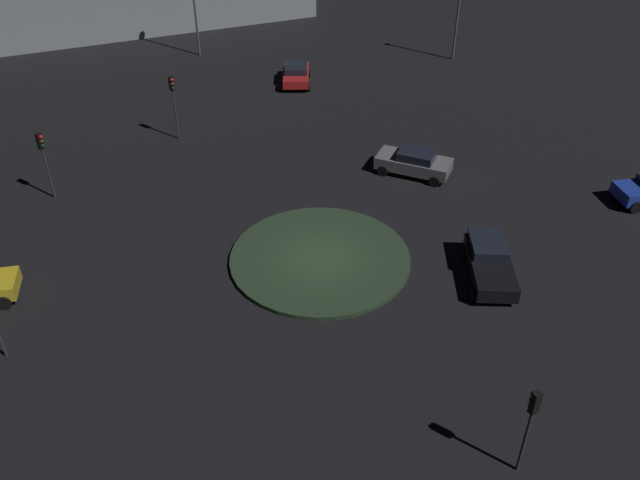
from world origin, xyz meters
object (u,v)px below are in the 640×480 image
object	(u,v)px
traffic_light_north	(531,416)
streetlamp_southwest	(459,1)
car_black	(490,262)
traffic_light_southeast	(43,153)
traffic_light_southeast_near	(173,95)
car_red	(296,74)
car_grey	(414,162)

from	to	relation	value
traffic_light_north	streetlamp_southwest	distance (m)	39.90
car_black	traffic_light_southeast	bearing A→B (deg)	-104.87
traffic_light_southeast_near	car_black	bearing A→B (deg)	15.28
car_red	streetlamp_southwest	bearing A→B (deg)	111.28
traffic_light_north	streetlamp_southwest	bearing A→B (deg)	-35.69
car_black	car_grey	distance (m)	10.06
car_red	traffic_light_southeast_near	bearing A→B (deg)	-39.09
car_black	streetlamp_southwest	world-z (taller)	streetlamp_southwest
car_grey	traffic_light_southeast	distance (m)	21.00
traffic_light_north	streetlamp_southwest	xyz separation A→B (m)	(-9.79, -38.64, 1.93)
traffic_light_southeast_near	streetlamp_southwest	xyz separation A→B (m)	(-22.18, -11.32, 1.70)
car_grey	traffic_light_north	distance (m)	20.79
traffic_light_north	streetlamp_southwest	world-z (taller)	streetlamp_southwest
traffic_light_north	traffic_light_southeast_near	bearing A→B (deg)	2.93
traffic_light_southeast	traffic_light_southeast_near	world-z (taller)	traffic_light_southeast_near
car_red	car_black	bearing A→B (deg)	22.45
traffic_light_north	car_grey	bearing A→B (deg)	-26.18
car_red	traffic_light_southeast_near	xyz separation A→B (m)	(8.72, 8.13, 2.30)
car_black	traffic_light_southeast	size ratio (longest dim) A/B	1.18
traffic_light_southeast_near	traffic_light_north	xyz separation A→B (m)	(-12.39, 27.31, -0.23)
car_black	traffic_light_southeast_near	bearing A→B (deg)	-127.44
traffic_light_southeast	car_grey	bearing A→B (deg)	28.65
traffic_light_southeast_near	car_red	bearing A→B (deg)	106.04
traffic_light_southeast_near	streetlamp_southwest	bearing A→B (deg)	90.10
car_grey	traffic_light_southeast	xyz separation A→B (m)	(20.89, -0.33, 2.07)
car_black	car_grey	world-z (taller)	car_grey
car_red	traffic_light_southeast	bearing A→B (deg)	-39.05
traffic_light_southeast_near	traffic_light_north	world-z (taller)	traffic_light_southeast_near
traffic_light_southeast	traffic_light_north	world-z (taller)	traffic_light_southeast
car_grey	traffic_light_north	world-z (taller)	traffic_light_north
car_grey	traffic_light_southeast	bearing A→B (deg)	-149.45
car_red	streetlamp_southwest	world-z (taller)	streetlamp_southwest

